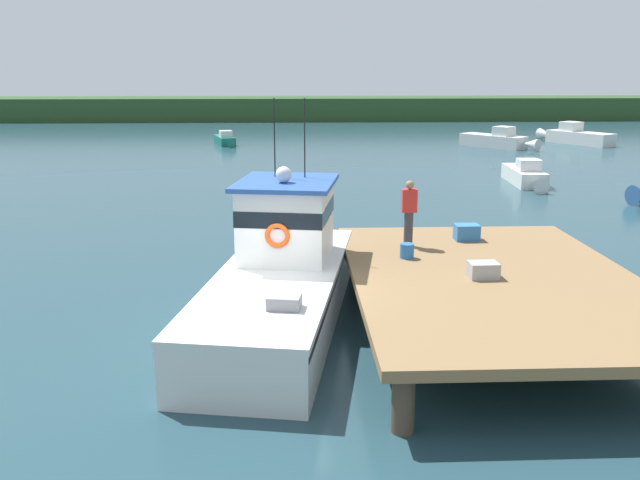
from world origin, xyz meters
TOP-DOWN VIEW (x-y plane):
  - ground_plane at (0.00, 0.00)m, footprint 200.00×200.00m
  - dock at (4.80, 0.00)m, footprint 6.00×9.00m
  - main_fishing_boat at (0.30, 0.97)m, footprint 3.86×9.97m
  - crate_stack_near_edge at (4.97, 3.05)m, footprint 0.61×0.45m
  - crate_single_far at (4.50, -0.13)m, footprint 0.62×0.46m
  - bait_bucket at (3.16, 1.44)m, footprint 0.32×0.32m
  - deckhand_by_the_boat at (3.37, 2.49)m, footprint 0.36×0.22m
  - moored_boat_near_channel at (15.18, 33.84)m, footprint 4.72×5.33m
  - moored_boat_far_right at (11.84, 18.32)m, footprint 1.56×5.06m
  - moored_boat_outer_mooring at (-4.36, 36.49)m, footprint 1.95×4.24m
  - moored_boat_far_left at (21.71, 36.17)m, footprint 4.21×6.07m
  - mooring_buoy_spare_mooring at (0.19, 15.23)m, footprint 0.37×0.37m
  - far_shoreline at (0.00, 62.00)m, footprint 120.00×8.00m

SIDE VIEW (x-z plane):
  - ground_plane at x=0.00m, z-range 0.00..0.00m
  - mooring_buoy_spare_mooring at x=0.19m, z-range 0.00..0.37m
  - moored_boat_outer_mooring at x=-4.36m, z-range -0.17..0.90m
  - moored_boat_far_right at x=11.84m, z-range -0.20..1.07m
  - moored_boat_near_channel at x=15.18m, z-range -0.24..1.28m
  - moored_boat_far_left at x=21.71m, z-range -0.25..1.35m
  - main_fishing_boat at x=0.30m, z-range -1.39..3.41m
  - dock at x=4.80m, z-range 0.47..1.67m
  - far_shoreline at x=0.00m, z-range 0.00..2.40m
  - crate_single_far at x=4.50m, z-range 1.20..1.53m
  - bait_bucket at x=3.16m, z-range 1.20..1.54m
  - crate_stack_near_edge at x=4.97m, z-range 1.20..1.60m
  - deckhand_by_the_boat at x=3.37m, z-range 1.24..2.87m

